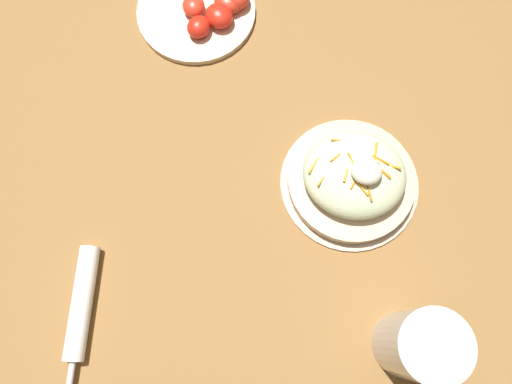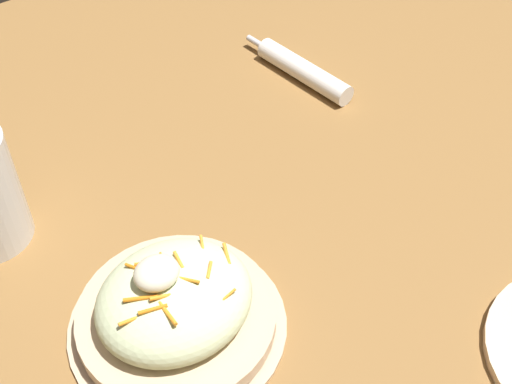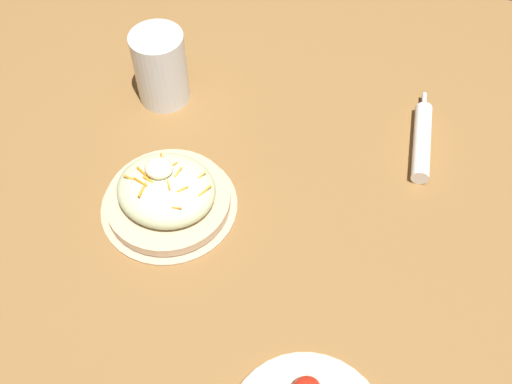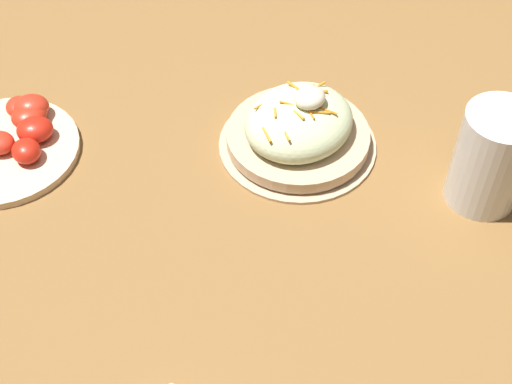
% 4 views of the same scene
% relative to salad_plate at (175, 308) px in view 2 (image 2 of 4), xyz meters
% --- Properties ---
extents(ground_plane, '(1.43, 1.43, 0.00)m').
position_rel_salad_plate_xyz_m(ground_plane, '(0.17, -0.01, -0.03)').
color(ground_plane, olive).
extents(salad_plate, '(0.22, 0.22, 0.10)m').
position_rel_salad_plate_xyz_m(salad_plate, '(0.00, 0.00, 0.00)').
color(salad_plate, '#D1B28E').
rests_on(salad_plate, ground_plane).
extents(napkin_roll, '(0.04, 0.20, 0.03)m').
position_rel_salad_plate_xyz_m(napkin_roll, '(0.37, 0.24, -0.02)').
color(napkin_roll, white).
rests_on(napkin_roll, ground_plane).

